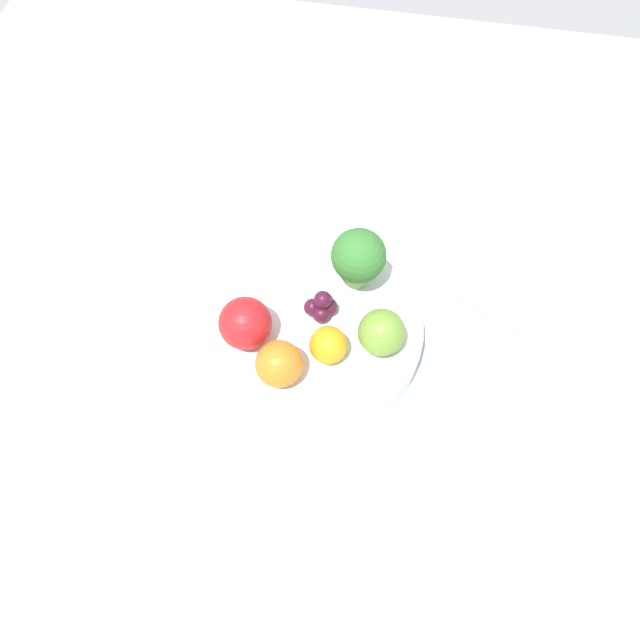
% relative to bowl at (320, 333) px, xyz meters
% --- Properties ---
extents(ground_plane, '(6.00, 6.00, 0.00)m').
position_rel_bowl_xyz_m(ground_plane, '(0.00, 0.00, -0.04)').
color(ground_plane, gray).
extents(table_surface, '(1.20, 1.20, 0.02)m').
position_rel_bowl_xyz_m(table_surface, '(0.00, 0.00, -0.03)').
color(table_surface, '#B2C6B2').
rests_on(table_surface, ground_plane).
extents(bowl, '(0.22, 0.22, 0.03)m').
position_rel_bowl_xyz_m(bowl, '(0.00, 0.00, 0.00)').
color(bowl, white).
rests_on(bowl, table_surface).
extents(broccoli, '(0.06, 0.06, 0.08)m').
position_rel_bowl_xyz_m(broccoli, '(-0.06, 0.03, 0.06)').
color(broccoli, '#8CB76B').
rests_on(broccoli, bowl).
extents(apple_red, '(0.05, 0.05, 0.05)m').
position_rel_bowl_xyz_m(apple_red, '(0.01, 0.07, 0.04)').
color(apple_red, olive).
rests_on(apple_red, bowl).
extents(apple_green, '(0.05, 0.05, 0.05)m').
position_rel_bowl_xyz_m(apple_green, '(0.03, -0.07, 0.04)').
color(apple_green, red).
rests_on(apple_green, bowl).
extents(orange_front, '(0.04, 0.04, 0.04)m').
position_rel_bowl_xyz_m(orange_front, '(0.03, 0.01, 0.04)').
color(orange_front, orange).
rests_on(orange_front, bowl).
extents(orange_back, '(0.05, 0.05, 0.05)m').
position_rel_bowl_xyz_m(orange_back, '(0.06, -0.03, 0.04)').
color(orange_back, orange).
rests_on(orange_back, bowl).
extents(grape_cluster, '(0.04, 0.04, 0.03)m').
position_rel_bowl_xyz_m(grape_cluster, '(-0.02, -0.00, 0.03)').
color(grape_cluster, '#47142D').
rests_on(grape_cluster, bowl).
extents(napkin, '(0.18, 0.18, 0.01)m').
position_rel_bowl_xyz_m(napkin, '(-0.12, 0.22, -0.01)').
color(napkin, silver).
rests_on(napkin, table_surface).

